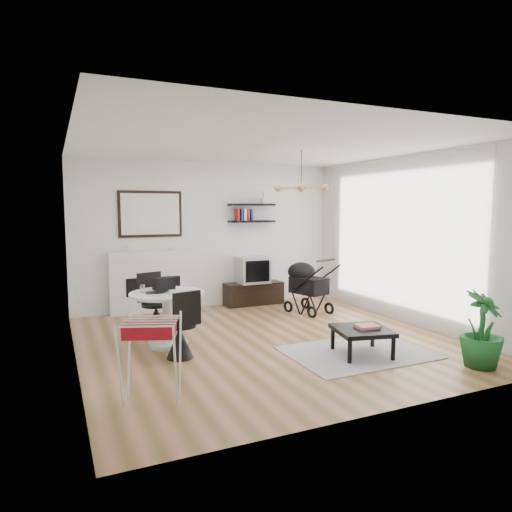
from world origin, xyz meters
name	(u,v)px	position (x,y,z in m)	size (l,w,h in m)	color
floor	(267,340)	(0.00, 0.00, 0.00)	(5.00, 5.00, 0.00)	brown
ceiling	(267,145)	(0.00, 0.00, 2.70)	(5.00, 5.00, 0.00)	white
wall_back	(210,235)	(0.00, 2.50, 1.35)	(5.00, 5.00, 0.00)	white
wall_left	(72,252)	(-2.50, 0.00, 1.35)	(5.00, 5.00, 0.00)	white
wall_right	(408,240)	(2.50, 0.00, 1.35)	(5.00, 5.00, 0.00)	white
sheer_curtain	(394,239)	(2.40, 0.20, 1.35)	(0.04, 3.60, 2.60)	white
fireplace	(153,274)	(-1.10, 2.42, 0.69)	(1.50, 0.17, 2.16)	white
shelf_lower	(252,221)	(0.81, 2.37, 1.60)	(0.90, 0.25, 0.04)	black
shelf_upper	(252,205)	(0.81, 2.37, 1.92)	(0.90, 0.25, 0.04)	black
pendant_lamp	(301,188)	(0.70, 0.30, 2.15)	(0.90, 0.90, 0.10)	tan
tv_console	(254,293)	(0.81, 2.29, 0.21)	(1.13, 0.40, 0.43)	black
crt_tv	(252,270)	(0.78, 2.29, 0.68)	(0.58, 0.50, 0.50)	#B5B5B7
dining_table	(168,311)	(-1.33, 0.32, 0.48)	(1.00, 1.00, 0.73)	white
laptop	(158,293)	(-1.46, 0.26, 0.74)	(0.30, 0.19, 0.02)	black
black_bag	(164,283)	(-1.32, 0.57, 0.82)	(0.28, 0.17, 0.17)	black
newspaper	(183,293)	(-1.15, 0.18, 0.74)	(0.36, 0.30, 0.01)	beige
drinking_glass	(143,289)	(-1.63, 0.45, 0.78)	(0.06, 0.06, 0.11)	white
chair_far	(156,314)	(-1.35, 1.01, 0.28)	(0.46, 0.48, 0.90)	black
chair_near	(181,337)	(-1.31, -0.26, 0.27)	(0.44, 0.45, 0.86)	black
drying_rack	(151,359)	(-1.89, -1.40, 0.43)	(0.68, 0.66, 0.81)	white
stroller	(306,288)	(1.40, 1.29, 0.43)	(0.71, 0.90, 1.00)	black
rug	(358,352)	(0.82, -0.99, 0.01)	(1.79, 1.29, 0.01)	#A1A1A1
coffee_table	(362,331)	(0.81, -1.09, 0.31)	(0.78, 0.78, 0.34)	black
magazines	(367,326)	(0.87, -1.10, 0.37)	(0.27, 0.21, 0.04)	#E23838
potted_plant	(482,330)	(1.82, -2.00, 0.45)	(0.50, 0.50, 0.89)	#185722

